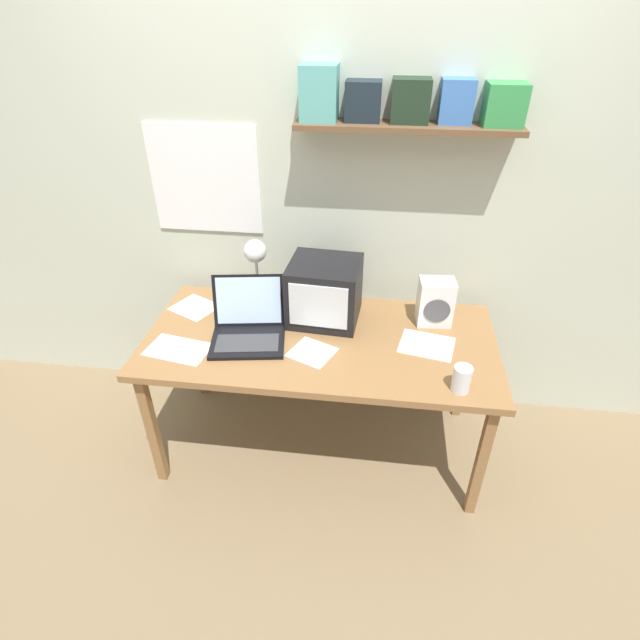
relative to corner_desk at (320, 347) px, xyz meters
name	(u,v)px	position (x,y,z in m)	size (l,w,h in m)	color
ground_plane	(320,442)	(0.00, 0.00, -0.66)	(12.00, 12.00, 0.00)	#836C4D
back_wall	(334,182)	(0.01, 0.49, 0.65)	(5.60, 0.24, 2.60)	beige
corner_desk	(320,347)	(0.00, 0.00, 0.00)	(1.67, 0.79, 0.72)	olive
crt_monitor	(324,291)	(0.00, 0.18, 0.21)	(0.36, 0.34, 0.30)	black
laptop	(248,324)	(-0.34, -0.02, 0.12)	(0.39, 0.38, 0.26)	black
desk_lamp	(256,259)	(-0.35, 0.23, 0.34)	(0.13, 0.18, 0.39)	white
juice_glass	(461,380)	(0.62, -0.30, 0.11)	(0.08, 0.08, 0.12)	white
space_heater	(435,302)	(0.54, 0.20, 0.17)	(0.18, 0.14, 0.23)	white
printed_handout	(195,307)	(-0.68, 0.18, 0.06)	(0.28, 0.26, 0.00)	white
open_notebook	(178,349)	(-0.64, -0.18, 0.06)	(0.31, 0.22, 0.00)	white
loose_paper_near_monitor	(427,345)	(0.50, 0.00, 0.06)	(0.28, 0.24, 0.00)	white
loose_paper_near_laptop	(312,352)	(-0.02, -0.12, 0.06)	(0.24, 0.24, 0.00)	silver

